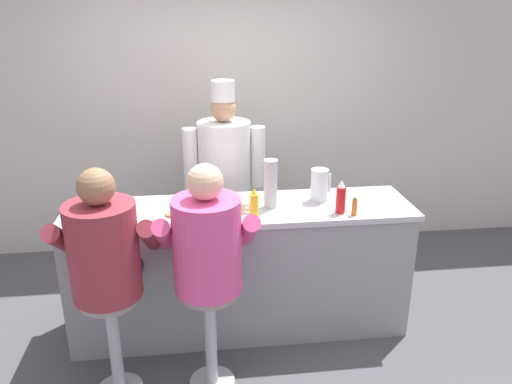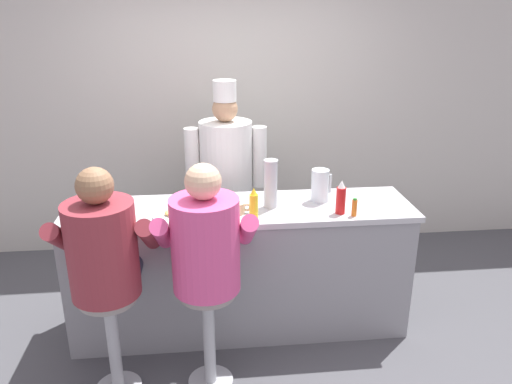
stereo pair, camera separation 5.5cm
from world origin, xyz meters
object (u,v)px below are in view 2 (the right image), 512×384
breakfast_plate (174,215)px  cereal_bowl (81,207)px  mustard_bottle_yellow (254,204)px  water_pitcher_clear (320,185)px  coffee_mug_tan (238,208)px  diner_seated_pink (206,250)px  ketchup_bottle_red (341,198)px  cup_stack_steel (271,184)px  cook_in_whites_near (226,174)px  hot_sauce_bottle_orange (354,208)px  diner_seated_maroon (104,255)px

breakfast_plate → cereal_bowl: bearing=164.2°
mustard_bottle_yellow → water_pitcher_clear: bearing=27.9°
coffee_mug_tan → diner_seated_pink: diner_seated_pink is taller
water_pitcher_clear → coffee_mug_tan: size_ratio=1.68×
ketchup_bottle_red → cup_stack_steel: (-0.45, 0.16, 0.06)m
cook_in_whites_near → cup_stack_steel: bearing=-70.8°
hot_sauce_bottle_orange → cup_stack_steel: 0.59m
breakfast_plate → cereal_bowl: breakfast_plate is taller
ketchup_bottle_red → cereal_bowl: 1.77m
water_pitcher_clear → cook_in_whites_near: 0.95m
ketchup_bottle_red → breakfast_plate: bearing=177.7°
mustard_bottle_yellow → cereal_bowl: mustard_bottle_yellow is taller
coffee_mug_tan → cook_in_whites_near: 0.87m
ketchup_bottle_red → cook_in_whites_near: 1.19m
water_pitcher_clear → cup_stack_steel: size_ratio=0.68×
mustard_bottle_yellow → breakfast_plate: size_ratio=0.76×
cereal_bowl → cook_in_whites_near: size_ratio=0.09×
hot_sauce_bottle_orange → diner_seated_maroon: (-1.57, -0.35, -0.09)m
mustard_bottle_yellow → breakfast_plate: bearing=172.5°
cereal_bowl → water_pitcher_clear: bearing=0.5°
hot_sauce_bottle_orange → water_pitcher_clear: size_ratio=0.53×
mustard_bottle_yellow → breakfast_plate: 0.53m
ketchup_bottle_red → cook_in_whites_near: size_ratio=0.14×
diner_seated_maroon → mustard_bottle_yellow: bearing=22.8°
cereal_bowl → cup_stack_steel: bearing=-2.9°
hot_sauce_bottle_orange → diner_seated_pink: size_ratio=0.08×
hot_sauce_bottle_orange → cook_in_whites_near: bearing=129.1°
mustard_bottle_yellow → diner_seated_maroon: size_ratio=0.14×
hot_sauce_bottle_orange → diner_seated_maroon: 1.61m
water_pitcher_clear → cook_in_whites_near: bearing=132.5°
cereal_bowl → mustard_bottle_yellow: bearing=-12.1°
breakfast_plate → cereal_bowl: 0.66m
breakfast_plate → diner_seated_maroon: size_ratio=0.19×
diner_seated_maroon → diner_seated_pink: diner_seated_pink is taller
ketchup_bottle_red → cook_in_whites_near: bearing=127.7°
ketchup_bottle_red → cup_stack_steel: 0.48m
hot_sauce_bottle_orange → diner_seated_maroon: size_ratio=0.08×
cereal_bowl → cook_in_whites_near: 1.25m
mustard_bottle_yellow → cook_in_whites_near: cook_in_whites_near is taller
breakfast_plate → diner_seated_pink: 0.49m
ketchup_bottle_red → mustard_bottle_yellow: ketchup_bottle_red is taller
hot_sauce_bottle_orange → coffee_mug_tan: bearing=171.1°
cereal_bowl → diner_seated_maroon: size_ratio=0.10×
mustard_bottle_yellow → cook_in_whites_near: size_ratio=0.12×
cereal_bowl → diner_seated_maroon: 0.68m
mustard_bottle_yellow → hot_sauce_bottle_orange: mustard_bottle_yellow is taller
ketchup_bottle_red → hot_sauce_bottle_orange: ketchup_bottle_red is taller
cup_stack_steel → diner_seated_pink: diner_seated_pink is taller
mustard_bottle_yellow → cup_stack_steel: (0.13, 0.18, 0.07)m
hot_sauce_bottle_orange → cereal_bowl: bearing=171.3°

